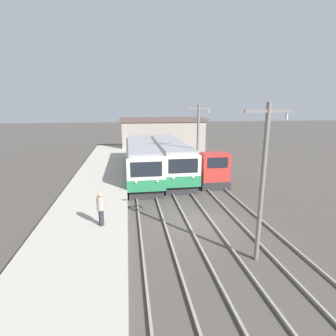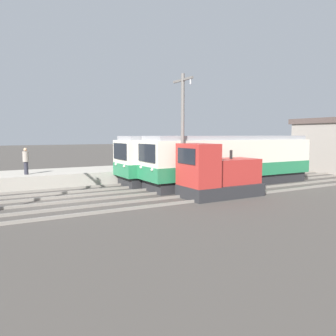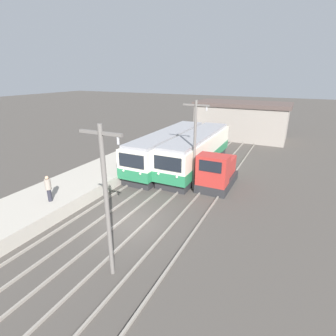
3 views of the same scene
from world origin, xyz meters
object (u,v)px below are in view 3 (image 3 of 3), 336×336
(catenary_mast_mid, at_px, (195,143))
(commuter_train_center, at_px, (197,152))
(person_on_platform, at_px, (48,188))
(shunting_locomotive, at_px, (217,172))
(catenary_mast_near, at_px, (106,199))
(commuter_train_left, at_px, (169,150))

(catenary_mast_mid, bearing_deg, commuter_train_center, 107.39)
(catenary_mast_mid, height_order, person_on_platform, catenary_mast_mid)
(commuter_train_center, height_order, person_on_platform, commuter_train_center)
(shunting_locomotive, relative_size, catenary_mast_near, 0.67)
(shunting_locomotive, bearing_deg, catenary_mast_near, -97.24)
(catenary_mast_near, distance_m, person_on_platform, 7.75)
(commuter_train_center, bearing_deg, catenary_mast_near, -84.34)
(catenary_mast_mid, bearing_deg, shunting_locomotive, 42.11)
(commuter_train_left, relative_size, person_on_platform, 7.65)
(shunting_locomotive, height_order, person_on_platform, shunting_locomotive)
(commuter_train_left, xyz_separation_m, shunting_locomotive, (5.80, -3.05, -0.38))
(commuter_train_left, distance_m, person_on_platform, 12.37)
(catenary_mast_near, bearing_deg, person_on_platform, 158.66)
(catenary_mast_near, bearing_deg, catenary_mast_mid, 90.00)
(person_on_platform, bearing_deg, catenary_mast_near, -21.34)
(catenary_mast_mid, bearing_deg, commuter_train_left, 134.38)
(commuter_train_center, relative_size, catenary_mast_near, 1.87)
(commuter_train_center, distance_m, person_on_platform, 13.64)
(commuter_train_left, height_order, shunting_locomotive, commuter_train_left)
(commuter_train_center, height_order, catenary_mast_near, catenary_mast_near)
(commuter_train_left, bearing_deg, person_on_platform, -102.52)
(commuter_train_left, distance_m, catenary_mast_mid, 6.54)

